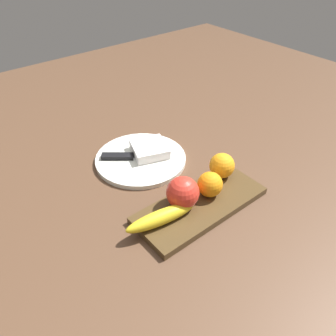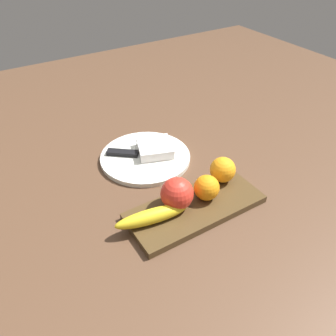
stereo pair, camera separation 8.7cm
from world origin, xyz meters
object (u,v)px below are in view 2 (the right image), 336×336
at_px(orange_near_apple, 207,188).
at_px(knife, 128,154).
at_px(fruit_tray, 195,208).
at_px(apple, 177,194).
at_px(banana, 152,216).
at_px(folded_napkin, 155,148).
at_px(orange_near_banana, 223,170).
at_px(dinner_plate, 145,157).

distance_m(orange_near_apple, knife, 0.28).
relative_size(fruit_tray, orange_near_apple, 5.33).
relative_size(fruit_tray, knife, 2.15).
xyz_separation_m(fruit_tray, apple, (-0.04, 0.02, 0.05)).
distance_m(banana, orange_near_apple, 0.15).
bearing_deg(folded_napkin, orange_near_banana, -68.79).
bearing_deg(orange_near_apple, fruit_tray, -166.67).
height_order(dinner_plate, knife, knife).
distance_m(orange_near_banana, dinner_plate, 0.24).
distance_m(orange_near_apple, orange_near_banana, 0.08).
distance_m(fruit_tray, orange_near_apple, 0.05).
bearing_deg(orange_near_banana, knife, 123.25).
height_order(fruit_tray, dinner_plate, fruit_tray).
distance_m(orange_near_apple, folded_napkin, 0.24).
bearing_deg(dinner_plate, fruit_tray, -90.00).
xyz_separation_m(fruit_tray, knife, (-0.04, 0.27, 0.01)).
xyz_separation_m(fruit_tray, banana, (-0.11, 0.01, 0.03)).
distance_m(banana, dinner_plate, 0.27).
bearing_deg(dinner_plate, banana, -115.56).
distance_m(orange_near_apple, dinner_plate, 0.24).
relative_size(orange_near_banana, dinner_plate, 0.26).
xyz_separation_m(apple, dinner_plate, (0.04, 0.23, -0.05)).
relative_size(orange_near_apple, folded_napkin, 0.63).
bearing_deg(folded_napkin, orange_near_apple, -88.87).
distance_m(apple, banana, 0.08).
height_order(apple, knife, apple).
bearing_deg(fruit_tray, dinner_plate, 90.00).
distance_m(orange_near_banana, knife, 0.28).
xyz_separation_m(apple, orange_near_apple, (0.08, -0.01, -0.01)).
relative_size(fruit_tray, dinner_plate, 1.29).
bearing_deg(fruit_tray, apple, 152.43).
bearing_deg(knife, orange_near_banana, -17.40).
height_order(orange_near_apple, folded_napkin, orange_near_apple).
bearing_deg(banana, orange_near_apple, -169.69).
xyz_separation_m(orange_near_banana, folded_napkin, (-0.08, 0.20, -0.02)).
bearing_deg(apple, orange_near_banana, 7.69).
distance_m(fruit_tray, orange_near_banana, 0.13).
bearing_deg(dinner_plate, folded_napkin, 0.00).
height_order(orange_near_banana, folded_napkin, orange_near_banana).
relative_size(banana, folded_napkin, 1.73).
bearing_deg(apple, orange_near_apple, -8.91).
relative_size(fruit_tray, banana, 1.95).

